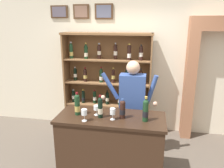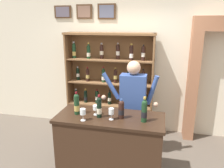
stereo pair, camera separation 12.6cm
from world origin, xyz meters
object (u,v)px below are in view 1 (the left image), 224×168
at_px(tasting_bottle_grappa, 146,110).
at_px(wine_glass_left, 113,112).
at_px(wine_glass_center, 84,113).
at_px(tasting_counter, 111,147).
at_px(tasting_bottle_super_tuscan, 122,109).
at_px(wine_glass_spare, 97,108).
at_px(wine_shelf, 107,81).
at_px(tasting_bottle_chianti, 77,105).
at_px(tasting_bottle_riserva, 100,107).
at_px(shopkeeper, 132,99).

distance_m(tasting_bottle_grappa, wine_glass_left, 0.43).
bearing_deg(wine_glass_center, tasting_counter, 32.39).
xyz_separation_m(wine_glass_center, wine_glass_left, (0.36, 0.11, -0.01)).
bearing_deg(tasting_counter, tasting_bottle_super_tuscan, -6.73).
relative_size(wine_glass_spare, wine_glass_left, 0.88).
xyz_separation_m(wine_shelf, tasting_bottle_chianti, (-0.13, -1.46, 0.04)).
distance_m(tasting_bottle_riserva, tasting_bottle_grappa, 0.60).
xyz_separation_m(tasting_counter, tasting_bottle_riserva, (-0.14, -0.05, 0.62)).
distance_m(wine_glass_center, wine_glass_left, 0.37).
xyz_separation_m(tasting_bottle_grappa, wine_glass_center, (-0.78, -0.14, -0.04)).
bearing_deg(wine_glass_spare, wine_glass_center, -117.25).
bearing_deg(tasting_bottle_chianti, wine_shelf, 85.10).
bearing_deg(wine_glass_left, tasting_bottle_chianti, 172.05).
relative_size(shopkeeper, wine_glass_center, 9.99).
bearing_deg(wine_glass_spare, tasting_bottle_grappa, -5.99).
xyz_separation_m(tasting_bottle_chianti, wine_glass_center, (0.16, -0.18, -0.03)).
xyz_separation_m(tasting_bottle_chianti, tasting_bottle_super_tuscan, (0.63, -0.00, -0.02)).
relative_size(tasting_bottle_chianti, tasting_bottle_riserva, 1.02).
xyz_separation_m(tasting_counter, wine_glass_spare, (-0.20, 0.01, 0.58)).
relative_size(wine_shelf, tasting_bottle_grappa, 5.96).
bearing_deg(wine_glass_center, wine_glass_left, 17.09).
relative_size(tasting_bottle_riserva, wine_glass_center, 1.96).
xyz_separation_m(shopkeeper, wine_glass_spare, (-0.44, -0.61, 0.05)).
height_order(tasting_bottle_super_tuscan, wine_glass_left, tasting_bottle_super_tuscan).
distance_m(wine_glass_spare, wine_glass_center, 0.24).
bearing_deg(shopkeeper, wine_glass_spare, -125.57).
xyz_separation_m(tasting_counter, tasting_bottle_chianti, (-0.47, -0.02, 0.63)).
distance_m(shopkeeper, wine_glass_center, 0.99).
height_order(wine_shelf, tasting_counter, wine_shelf).
distance_m(tasting_bottle_grappa, wine_glass_spare, 0.68).
bearing_deg(tasting_bottle_riserva, wine_shelf, 97.98).
height_order(tasting_bottle_riserva, tasting_bottle_super_tuscan, tasting_bottle_riserva).
distance_m(tasting_bottle_riserva, tasting_bottle_super_tuscan, 0.30).
relative_size(wine_shelf, tasting_bottle_super_tuscan, 7.37).
height_order(tasting_bottle_chianti, tasting_bottle_grappa, tasting_bottle_grappa).
relative_size(tasting_bottle_super_tuscan, wine_glass_spare, 1.96).
height_order(wine_glass_spare, wine_glass_left, wine_glass_left).
bearing_deg(wine_glass_center, wine_glass_spare, 62.75).
relative_size(tasting_counter, wine_glass_spare, 10.63).
bearing_deg(tasting_bottle_riserva, wine_glass_left, -11.35).
distance_m(tasting_counter, tasting_bottle_super_tuscan, 0.63).
relative_size(tasting_counter, tasting_bottle_grappa, 4.39).
distance_m(wine_glass_spare, wine_glass_left, 0.27).
height_order(wine_shelf, tasting_bottle_grappa, wine_shelf).
xyz_separation_m(tasting_counter, wine_glass_center, (-0.31, -0.20, 0.59)).
height_order(tasting_bottle_chianti, wine_glass_center, tasting_bottle_chianti).
bearing_deg(tasting_bottle_riserva, tasting_bottle_grappa, -0.08).
xyz_separation_m(wine_shelf, tasting_bottle_super_tuscan, (0.51, -1.46, 0.03)).
distance_m(tasting_bottle_chianti, wine_glass_center, 0.24).
height_order(tasting_bottle_grappa, wine_glass_left, tasting_bottle_grappa).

